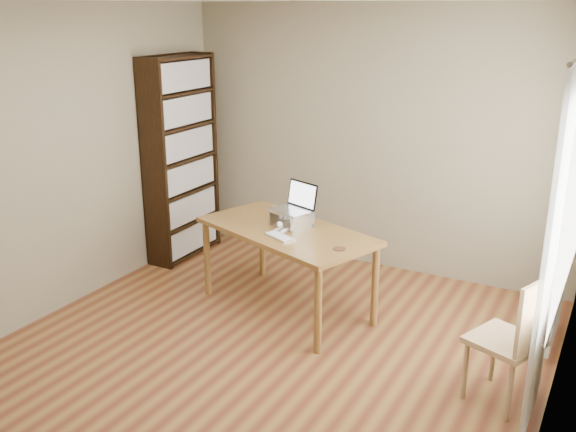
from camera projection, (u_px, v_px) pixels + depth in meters
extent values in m
cube|color=#612D19|center=(257.00, 363.00, 4.84)|extent=(4.00, 4.50, 0.02)
cube|color=gray|center=(373.00, 140.00, 6.32)|extent=(4.00, 0.02, 2.60)
cube|color=gray|center=(48.00, 164.00, 5.35)|extent=(0.02, 4.50, 2.60)
cube|color=gray|center=(566.00, 246.00, 3.52)|extent=(0.02, 4.50, 2.60)
cube|color=black|center=(154.00, 167.00, 6.28)|extent=(0.30, 0.04, 2.10)
cube|color=black|center=(205.00, 151.00, 7.00)|extent=(0.30, 0.04, 2.10)
cube|color=black|center=(170.00, 157.00, 6.70)|extent=(0.02, 0.90, 2.10)
cube|color=black|center=(186.00, 250.00, 6.96)|extent=(0.30, 0.84, 0.02)
cube|color=black|center=(187.00, 236.00, 6.89)|extent=(0.20, 0.78, 0.28)
cube|color=black|center=(184.00, 221.00, 6.85)|extent=(0.30, 0.84, 0.03)
cube|color=black|center=(186.00, 206.00, 6.78)|extent=(0.20, 0.78, 0.28)
cube|color=black|center=(182.00, 190.00, 6.75)|extent=(0.30, 0.84, 0.02)
cube|color=black|center=(184.00, 175.00, 6.68)|extent=(0.20, 0.78, 0.28)
cube|color=black|center=(181.00, 159.00, 6.64)|extent=(0.30, 0.84, 0.02)
cube|color=black|center=(182.00, 143.00, 6.57)|extent=(0.20, 0.78, 0.28)
cube|color=black|center=(179.00, 126.00, 6.53)|extent=(0.30, 0.84, 0.02)
cube|color=black|center=(181.00, 109.00, 6.47)|extent=(0.20, 0.78, 0.28)
cube|color=black|center=(177.00, 92.00, 6.43)|extent=(0.30, 0.84, 0.02)
cube|color=black|center=(179.00, 75.00, 6.36)|extent=(0.20, 0.78, 0.28)
cube|color=black|center=(175.00, 58.00, 6.32)|extent=(0.30, 0.84, 0.03)
cube|color=white|center=(551.00, 254.00, 3.82)|extent=(0.03, 0.70, 2.20)
cube|color=white|center=(571.00, 206.00, 4.73)|extent=(0.03, 0.70, 2.20)
cube|color=brown|center=(286.00, 231.00, 5.46)|extent=(1.73, 1.25, 0.04)
cylinder|color=brown|center=(237.00, 246.00, 6.18)|extent=(0.06, 0.06, 0.71)
cylinder|color=brown|center=(378.00, 274.00, 5.52)|extent=(0.06, 0.06, 0.71)
cylinder|color=brown|center=(196.00, 269.00, 5.63)|extent=(0.06, 0.06, 0.71)
cylinder|color=brown|center=(348.00, 304.00, 4.97)|extent=(0.06, 0.06, 0.71)
cube|color=silver|center=(276.00, 217.00, 5.57)|extent=(0.03, 0.25, 0.12)
cube|color=silver|center=(306.00, 222.00, 5.43)|extent=(0.03, 0.25, 0.12)
cube|color=silver|center=(291.00, 212.00, 5.48)|extent=(0.32, 0.25, 0.01)
cube|color=silver|center=(291.00, 211.00, 5.47)|extent=(0.39, 0.33, 0.02)
cube|color=black|center=(298.00, 194.00, 5.55)|extent=(0.33, 0.16, 0.22)
cube|color=white|center=(298.00, 194.00, 5.55)|extent=(0.30, 0.14, 0.19)
cube|color=silver|center=(279.00, 237.00, 5.24)|extent=(0.30, 0.22, 0.02)
cube|color=white|center=(279.00, 236.00, 5.24)|extent=(0.28, 0.19, 0.00)
cylinder|color=#542E1C|center=(339.00, 249.00, 5.00)|extent=(0.10, 0.10, 0.01)
ellipsoid|color=#403832|center=(295.00, 218.00, 5.51)|extent=(0.18, 0.40, 0.14)
ellipsoid|color=#403832|center=(301.00, 215.00, 5.60)|extent=(0.16, 0.17, 0.13)
ellipsoid|color=#403832|center=(284.00, 222.00, 5.35)|extent=(0.11, 0.10, 0.10)
ellipsoid|color=white|center=(287.00, 225.00, 5.39)|extent=(0.10, 0.10, 0.08)
sphere|color=white|center=(282.00, 225.00, 5.32)|extent=(0.05, 0.05, 0.05)
cone|color=#403832|center=(282.00, 216.00, 5.35)|extent=(0.03, 0.04, 0.04)
cone|color=#403832|center=(288.00, 217.00, 5.32)|extent=(0.03, 0.04, 0.04)
cylinder|color=white|center=(281.00, 230.00, 5.37)|extent=(0.03, 0.10, 0.03)
cylinder|color=white|center=(287.00, 231.00, 5.35)|extent=(0.03, 0.10, 0.03)
cylinder|color=#403832|center=(311.00, 221.00, 5.59)|extent=(0.14, 0.22, 0.03)
cube|color=tan|center=(505.00, 341.00, 4.24)|extent=(0.54, 0.54, 0.04)
cylinder|color=tan|center=(470.00, 376.00, 4.24)|extent=(0.04, 0.04, 0.45)
cylinder|color=tan|center=(523.00, 390.00, 4.09)|extent=(0.04, 0.04, 0.45)
cylinder|color=tan|center=(481.00, 353.00, 4.52)|extent=(0.04, 0.04, 0.45)
cylinder|color=tan|center=(531.00, 365.00, 4.37)|extent=(0.04, 0.04, 0.45)
cube|color=tan|center=(539.00, 313.00, 4.07)|extent=(0.17, 0.38, 0.50)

